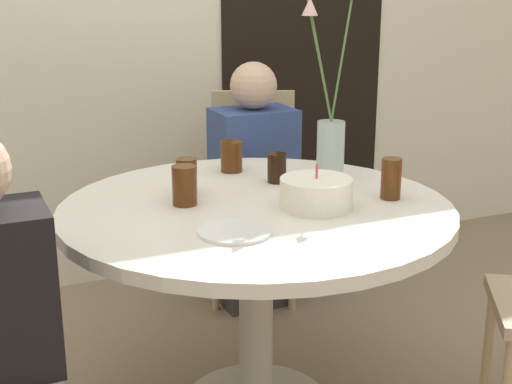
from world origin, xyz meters
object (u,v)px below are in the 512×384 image
Objects in this scene: person_guest at (254,194)px; flower_vase at (329,129)px; drink_glass_4 at (184,185)px; birthday_cake at (316,193)px; drink_glass_0 at (277,168)px; drink_glass_3 at (187,176)px; chair_right_flank at (253,181)px; drink_glass_1 at (231,156)px; side_plate at (235,232)px; drink_glass_2 at (391,179)px.

flower_vase is at bearing -88.19° from person_guest.
drink_glass_4 is 0.11× the size of person_guest.
drink_glass_0 is (0.02, 0.32, 0.00)m from birthday_cake.
drink_glass_3 is at bearing -178.93° from drink_glass_0.
drink_glass_3 is at bearing -130.34° from person_guest.
drink_glass_4 is (-0.38, -0.12, 0.01)m from drink_glass_0.
person_guest is at bearing 52.07° from drink_glass_4.
chair_right_flank is 7.80× the size of drink_glass_3.
drink_glass_3 is at bearing -104.01° from chair_right_flank.
chair_right_flank is at bearing 58.66° from drink_glass_1.
drink_glass_1 is at bearing 68.45° from side_plate.
chair_right_flank is at bearing 63.76° from side_plate.
birthday_cake is 1.08× the size of side_plate.
drink_glass_4 reaches higher than side_plate.
birthday_cake reaches higher than drink_glass_0.
side_plate is 1.67× the size of drink_glass_4.
side_plate is at bearing -82.69° from drink_glass_4.
birthday_cake is 0.32m from drink_glass_0.
drink_glass_1 is (-0.32, -0.53, 0.26)m from chair_right_flank.
person_guest reaches higher than drink_glass_3.
side_plate is 0.32m from drink_glass_4.
person_guest reaches higher than drink_glass_2.
person_guest is at bearing 73.61° from drink_glass_0.
flower_vase reaches higher than side_plate.
chair_right_flank is 1.36× the size of flower_vase.
drink_glass_0 is (-0.24, -0.73, 0.26)m from chair_right_flank.
drink_glass_2 is 0.12× the size of person_guest.
drink_glass_2 is (0.27, -0.01, 0.02)m from birthday_cake.
drink_glass_3 is 0.95× the size of drink_glass_4.
drink_glass_2 is 0.96m from person_guest.
drink_glass_1 is at bearing 97.56° from birthday_cake.
drink_glass_4 is at bearing -127.93° from person_guest.
drink_glass_3 is at bearing 151.13° from drink_glass_2.
drink_glass_4 is at bearing 97.31° from side_plate.
chair_right_flank is at bearing 72.14° from drink_glass_0.
side_plate is at bearing -160.56° from birthday_cake.
side_plate is 0.55m from drink_glass_0.
chair_right_flank reaches higher than birthday_cake.
drink_glass_2 is (0.34, -0.53, 0.01)m from drink_glass_1.
chair_right_flank reaches higher than drink_glass_1.
flower_vase is at bearing 37.78° from side_plate.
drink_glass_0 is at bearing 51.86° from side_plate.
drink_glass_2 is at bearing -2.12° from birthday_cake.
drink_glass_3 reaches higher than drink_glass_0.
side_plate is at bearing -92.75° from chair_right_flank.
drink_glass_1 is 0.43m from drink_glass_4.
drink_glass_2 reaches higher than drink_glass_1.
person_guest is (0.26, 0.38, -0.28)m from drink_glass_1.
drink_glass_4 is at bearing -170.18° from flower_vase.
drink_glass_2 is at bearing -65.86° from chair_right_flank.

